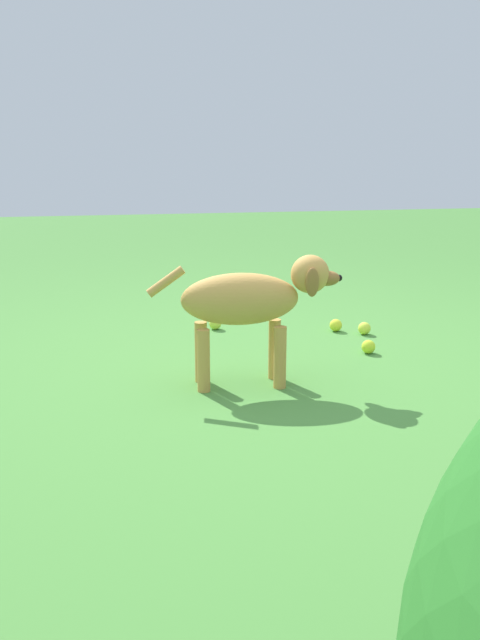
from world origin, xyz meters
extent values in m
plane|color=#478438|center=(0.00, 0.00, 0.00)|extent=(14.00, 14.00, 0.00)
ellipsoid|color=#C69347|center=(-0.18, 0.17, 0.36)|extent=(0.21, 0.49, 0.21)
cylinder|color=#C69347|center=(-0.13, 0.01, 0.13)|extent=(0.05, 0.05, 0.26)
cylinder|color=#C69347|center=(-0.25, 0.02, 0.13)|extent=(0.05, 0.05, 0.26)
cylinder|color=#C69347|center=(-0.11, 0.33, 0.13)|extent=(0.05, 0.05, 0.26)
cylinder|color=#C69347|center=(-0.23, 0.33, 0.13)|extent=(0.05, 0.05, 0.26)
ellipsoid|color=#C69347|center=(-0.19, -0.11, 0.46)|extent=(0.15, 0.16, 0.16)
ellipsoid|color=olive|center=(-0.20, -0.18, 0.44)|extent=(0.08, 0.11, 0.06)
sphere|color=black|center=(-0.20, -0.23, 0.44)|extent=(0.03, 0.03, 0.03)
ellipsoid|color=olive|center=(-0.12, -0.11, 0.44)|extent=(0.03, 0.06, 0.12)
ellipsoid|color=olive|center=(-0.27, -0.10, 0.44)|extent=(0.03, 0.06, 0.12)
cylinder|color=#C69347|center=(-0.16, 0.47, 0.44)|extent=(0.04, 0.16, 0.12)
sphere|color=#D1E541|center=(0.46, -0.61, 0.03)|extent=(0.07, 0.07, 0.07)
sphere|color=#C5D741|center=(0.71, 0.14, 0.03)|extent=(0.07, 0.07, 0.07)
sphere|color=yellow|center=(0.55, -0.49, 0.03)|extent=(0.07, 0.07, 0.07)
sphere|color=#C1DD2E|center=(0.14, -0.51, 0.03)|extent=(0.07, 0.07, 0.07)
camera|label=1|loc=(-2.89, 0.69, 0.98)|focal=39.39mm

